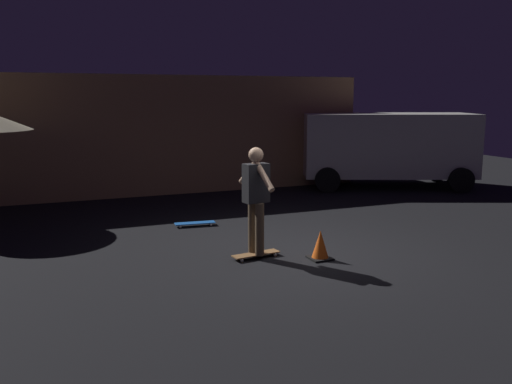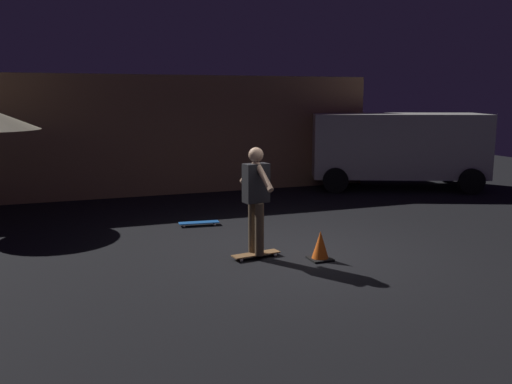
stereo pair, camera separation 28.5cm
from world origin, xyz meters
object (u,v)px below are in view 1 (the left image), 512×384
(parked_van, at_px, (387,145))
(skater, at_px, (256,193))
(skateboard_spare, at_px, (195,223))
(skateboard_ridden, at_px, (256,254))
(traffic_cone, at_px, (320,246))

(parked_van, bearing_deg, skater, -140.23)
(parked_van, height_order, skateboard_spare, parked_van)
(skateboard_ridden, xyz_separation_m, skateboard_spare, (-0.32, 2.39, 0.00))
(parked_van, relative_size, skater, 2.98)
(skateboard_spare, xyz_separation_m, skater, (0.32, -2.39, 0.98))
(skater, relative_size, traffic_cone, 3.63)
(parked_van, relative_size, traffic_cone, 10.82)
(traffic_cone, bearing_deg, skater, 153.64)
(skateboard_spare, relative_size, skater, 0.48)
(skateboard_ridden, distance_m, skateboard_spare, 2.41)
(skateboard_spare, relative_size, traffic_cone, 1.73)
(skateboard_ridden, height_order, traffic_cone, traffic_cone)
(skateboard_ridden, distance_m, skater, 0.98)
(skateboard_ridden, xyz_separation_m, skater, (0.00, 0.00, 0.98))
(traffic_cone, bearing_deg, skateboard_spare, 113.17)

